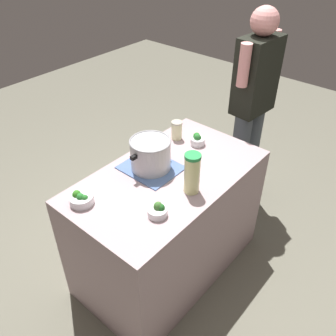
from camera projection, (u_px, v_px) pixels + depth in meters
name	position (u px, v px, depth m)	size (l,w,h in m)	color
ground_plane	(168.00, 264.00, 2.77)	(8.00, 8.00, 0.00)	#696758
counter_slab	(168.00, 224.00, 2.51)	(1.30, 0.73, 0.87)	#A88F93
dish_cloth	(151.00, 168.00, 2.31)	(0.30, 0.35, 0.01)	#536EA3
cooking_pot	(150.00, 154.00, 2.24)	(0.33, 0.26, 0.20)	#B7B7BC
lemonade_pitcher	(192.00, 173.00, 2.05)	(0.10, 0.10, 0.26)	beige
mason_jar	(177.00, 130.00, 2.56)	(0.08, 0.08, 0.13)	beige
broccoli_bowl_front	(158.00, 210.00, 1.95)	(0.11, 0.11, 0.08)	silver
broccoli_bowl_center	(81.00, 199.00, 2.02)	(0.14, 0.14, 0.08)	silver
broccoli_bowl_back	(197.00, 140.00, 2.52)	(0.10, 0.10, 0.08)	silver
person_cook	(252.00, 108.00, 2.83)	(0.50, 0.23, 1.69)	#4A545C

